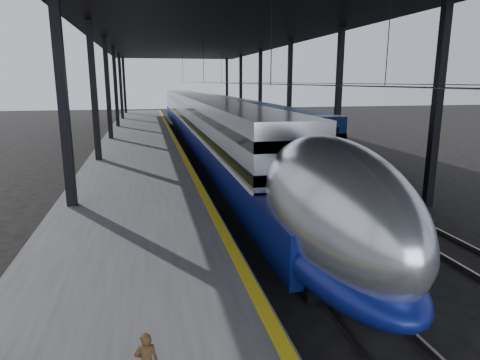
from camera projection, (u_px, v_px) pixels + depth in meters
name	position (u px, v px, depth m)	size (l,w,h in m)	color
ground	(251.00, 270.00, 12.99)	(160.00, 160.00, 0.00)	black
platform	(139.00, 153.00, 31.18)	(6.00, 80.00, 1.00)	#4C4C4F
yellow_strip	(178.00, 145.00, 31.65)	(0.30, 80.00, 0.01)	gold
rails	(246.00, 155.00, 32.94)	(6.52, 80.00, 0.16)	slate
canopy	(211.00, 31.00, 30.36)	(18.00, 75.00, 9.47)	black
tgv_train	(202.00, 123.00, 38.06)	(3.00, 65.20, 4.30)	silver
second_train	(232.00, 114.00, 50.38)	(2.67, 56.05, 3.67)	navy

